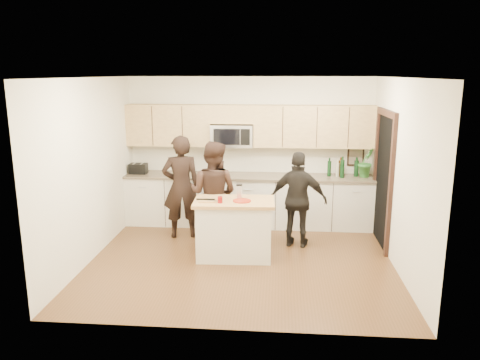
# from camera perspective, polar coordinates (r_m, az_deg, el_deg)

# --- Properties ---
(floor) EXTENTS (4.50, 4.50, 0.00)m
(floor) POSITION_cam_1_polar(r_m,az_deg,el_deg) (7.20, 0.14, -9.65)
(floor) COLOR brown
(floor) RESTS_ON ground
(room_shell) EXTENTS (4.52, 4.02, 2.71)m
(room_shell) POSITION_cam_1_polar(r_m,az_deg,el_deg) (6.72, 0.14, 4.10)
(room_shell) COLOR beige
(room_shell) RESTS_ON ground
(back_cabinetry) EXTENTS (4.50, 0.66, 0.94)m
(back_cabinetry) POSITION_cam_1_polar(r_m,az_deg,el_deg) (8.64, 1.05, -2.45)
(back_cabinetry) COLOR beige
(back_cabinetry) RESTS_ON ground
(upper_cabinetry) EXTENTS (4.50, 0.33, 0.75)m
(upper_cabinetry) POSITION_cam_1_polar(r_m,az_deg,el_deg) (8.52, 1.38, 6.74)
(upper_cabinetry) COLOR tan
(upper_cabinetry) RESTS_ON ground
(microwave) EXTENTS (0.76, 0.41, 0.40)m
(microwave) POSITION_cam_1_polar(r_m,az_deg,el_deg) (8.53, -0.96, 5.45)
(microwave) COLOR silver
(microwave) RESTS_ON ground
(doorway) EXTENTS (0.06, 1.25, 2.20)m
(doorway) POSITION_cam_1_polar(r_m,az_deg,el_deg) (7.87, 17.09, 0.59)
(doorway) COLOR black
(doorway) RESTS_ON ground
(framed_picture) EXTENTS (0.30, 0.03, 0.38)m
(framed_picture) POSITION_cam_1_polar(r_m,az_deg,el_deg) (8.84, 13.92, 2.91)
(framed_picture) COLOR black
(framed_picture) RESTS_ON ground
(dish_towel) EXTENTS (0.34, 0.60, 0.48)m
(dish_towel) POSITION_cam_1_polar(r_m,az_deg,el_deg) (8.49, -5.44, -0.48)
(dish_towel) COLOR white
(dish_towel) RESTS_ON ground
(island) EXTENTS (1.23, 0.75, 0.90)m
(island) POSITION_cam_1_polar(r_m,az_deg,el_deg) (7.14, -0.72, -5.94)
(island) COLOR beige
(island) RESTS_ON ground
(red_plate) EXTENTS (0.27, 0.27, 0.02)m
(red_plate) POSITION_cam_1_polar(r_m,az_deg,el_deg) (6.95, 0.24, -2.55)
(red_plate) COLOR maroon
(red_plate) RESTS_ON island
(box_grater) EXTENTS (0.09, 0.06, 0.21)m
(box_grater) POSITION_cam_1_polar(r_m,az_deg,el_deg) (7.05, -0.10, -1.34)
(box_grater) COLOR silver
(box_grater) RESTS_ON red_plate
(drink_glass) EXTENTS (0.07, 0.07, 0.09)m
(drink_glass) POSITION_cam_1_polar(r_m,az_deg,el_deg) (6.86, -2.45, -2.42)
(drink_glass) COLOR maroon
(drink_glass) RESTS_ON island
(cutting_board) EXTENTS (0.25, 0.20, 0.02)m
(cutting_board) POSITION_cam_1_polar(r_m,az_deg,el_deg) (6.97, -4.02, -2.52)
(cutting_board) COLOR #AA8647
(cutting_board) RESTS_ON island
(tongs) EXTENTS (0.28, 0.05, 0.02)m
(tongs) POSITION_cam_1_polar(r_m,az_deg,el_deg) (6.97, -4.21, -2.36)
(tongs) COLOR black
(tongs) RESTS_ON cutting_board
(knife) EXTENTS (0.19, 0.03, 0.01)m
(knife) POSITION_cam_1_polar(r_m,az_deg,el_deg) (6.90, -3.19, -2.54)
(knife) COLOR silver
(knife) RESTS_ON cutting_board
(toaster) EXTENTS (0.32, 0.21, 0.19)m
(toaster) POSITION_cam_1_polar(r_m,az_deg,el_deg) (8.86, -12.30, 1.38)
(toaster) COLOR black
(toaster) RESTS_ON back_cabinetry
(bottle_cluster) EXTENTS (0.56, 0.23, 0.38)m
(bottle_cluster) POSITION_cam_1_polar(r_m,az_deg,el_deg) (8.58, 12.40, 1.55)
(bottle_cluster) COLOR black
(bottle_cluster) RESTS_ON back_cabinetry
(orchid) EXTENTS (0.38, 0.36, 0.55)m
(orchid) POSITION_cam_1_polar(r_m,az_deg,el_deg) (8.63, 15.15, 2.15)
(orchid) COLOR #35762F
(orchid) RESTS_ON back_cabinetry
(woman_left) EXTENTS (0.72, 0.56, 1.76)m
(woman_left) POSITION_cam_1_polar(r_m,az_deg,el_deg) (7.96, -7.17, -0.85)
(woman_left) COLOR black
(woman_left) RESTS_ON ground
(woman_center) EXTENTS (0.98, 0.85, 1.71)m
(woman_center) POSITION_cam_1_polar(r_m,az_deg,el_deg) (7.59, -3.29, -1.65)
(woman_center) COLOR black
(woman_center) RESTS_ON ground
(woman_right) EXTENTS (0.97, 0.55, 1.56)m
(woman_right) POSITION_cam_1_polar(r_m,az_deg,el_deg) (7.55, 7.13, -2.40)
(woman_right) COLOR black
(woman_right) RESTS_ON ground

